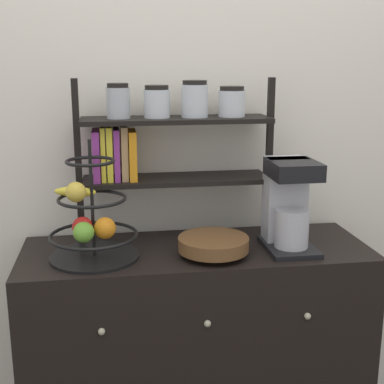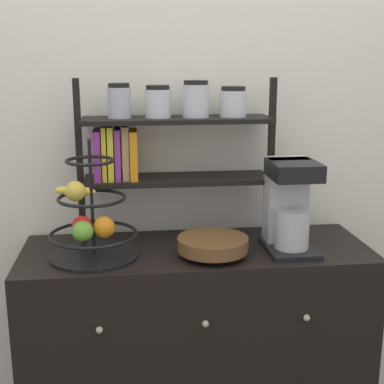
# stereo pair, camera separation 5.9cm
# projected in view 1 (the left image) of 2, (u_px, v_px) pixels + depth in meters

# --- Properties ---
(wall_back) EXTENTS (7.00, 0.05, 2.60)m
(wall_back) POSITION_uv_depth(u_px,v_px,m) (186.00, 122.00, 2.16)
(wall_back) COLOR silver
(wall_back) RESTS_ON ground_plane
(sideboard) EXTENTS (1.30, 0.48, 0.86)m
(sideboard) POSITION_uv_depth(u_px,v_px,m) (196.00, 351.00, 2.11)
(sideboard) COLOR black
(sideboard) RESTS_ON ground_plane
(coffee_maker) EXTENTS (0.18, 0.25, 0.34)m
(coffee_maker) POSITION_uv_depth(u_px,v_px,m) (288.00, 203.00, 1.98)
(coffee_maker) COLOR black
(coffee_maker) RESTS_ON sideboard
(fruit_stand) EXTENTS (0.32, 0.32, 0.42)m
(fruit_stand) POSITION_uv_depth(u_px,v_px,m) (91.00, 223.00, 1.86)
(fruit_stand) COLOR black
(fruit_stand) RESTS_ON sideboard
(wooden_bowl) EXTENTS (0.26, 0.26, 0.07)m
(wooden_bowl) POSITION_uv_depth(u_px,v_px,m) (213.00, 245.00, 1.92)
(wooden_bowl) COLOR brown
(wooden_bowl) RESTS_ON sideboard
(shelf_hutch) EXTENTS (0.76, 0.20, 0.62)m
(shelf_hutch) POSITION_uv_depth(u_px,v_px,m) (161.00, 136.00, 2.02)
(shelf_hutch) COLOR black
(shelf_hutch) RESTS_ON sideboard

